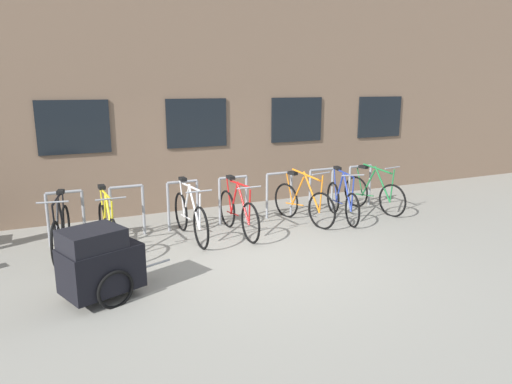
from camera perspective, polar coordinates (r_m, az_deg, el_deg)
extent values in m
plane|color=gray|center=(7.22, 0.90, -7.99)|extent=(42.00, 42.00, 0.00)
cube|color=#7A604C|center=(12.16, -11.35, 15.76)|extent=(28.00, 5.02, 6.47)
cube|color=black|center=(9.29, -21.71, 7.49)|extent=(1.30, 0.04, 1.00)
cube|color=black|center=(9.74, -7.36, 8.50)|extent=(1.30, 0.04, 1.00)
cube|color=black|center=(10.71, 5.11, 8.94)|extent=(1.30, 0.04, 1.00)
cube|color=black|center=(12.09, 15.13, 9.00)|extent=(1.30, 0.04, 1.00)
cylinder|color=gray|center=(8.25, -24.44, -3.24)|extent=(0.05, 0.05, 0.90)
cylinder|color=gray|center=(8.26, -20.61, -2.87)|extent=(0.05, 0.05, 0.90)
cylinder|color=gray|center=(8.15, -22.79, -0.02)|extent=(0.55, 0.05, 0.05)
cylinder|color=gray|center=(8.30, -17.54, -2.57)|extent=(0.05, 0.05, 0.90)
cylinder|color=gray|center=(8.38, -13.80, -2.19)|extent=(0.05, 0.05, 0.90)
cylinder|color=gray|center=(8.24, -15.85, 0.63)|extent=(0.55, 0.05, 0.05)
cylinder|color=gray|center=(8.48, -10.84, -1.88)|extent=(0.05, 0.05, 0.90)
cylinder|color=gray|center=(8.62, -7.29, -1.50)|extent=(0.05, 0.05, 0.90)
cylinder|color=gray|center=(8.44, -9.16, 1.26)|extent=(0.55, 0.05, 0.05)
cylinder|color=gray|center=(8.76, -4.50, -1.20)|extent=(0.05, 0.05, 0.90)
cylinder|color=gray|center=(8.96, -1.19, -0.84)|extent=(0.05, 0.05, 0.90)
cylinder|color=gray|center=(8.76, -2.86, 1.83)|extent=(0.55, 0.05, 0.05)
cylinder|color=gray|center=(9.15, 1.37, -0.56)|extent=(0.05, 0.05, 0.90)
cylinder|color=gray|center=(9.40, 4.39, -0.22)|extent=(0.05, 0.05, 0.90)
cylinder|color=gray|center=(9.18, 2.93, 2.34)|extent=(0.55, 0.05, 0.05)
cylinder|color=gray|center=(9.62, 6.71, 0.03)|extent=(0.05, 0.05, 0.90)
cylinder|color=gray|center=(9.92, 9.43, 0.33)|extent=(0.05, 0.05, 0.90)
cylinder|color=gray|center=(9.68, 8.18, 2.77)|extent=(0.55, 0.05, 0.05)
cylinder|color=gray|center=(10.17, 11.52, 0.56)|extent=(0.05, 0.05, 0.90)
cylinder|color=gray|center=(10.51, 13.94, 0.83)|extent=(0.05, 0.05, 0.90)
cylinder|color=gray|center=(10.26, 12.87, 3.15)|extent=(0.55, 0.05, 0.05)
torus|color=black|center=(8.67, -3.60, -2.11)|extent=(0.05, 0.71, 0.71)
torus|color=black|center=(7.77, -0.70, -3.87)|extent=(0.05, 0.71, 0.71)
cylinder|color=red|center=(7.94, -1.58, -1.53)|extent=(0.04, 0.49, 0.65)
cylinder|color=red|center=(8.29, -2.71, -0.80)|extent=(0.04, 0.36, 0.68)
cylinder|color=red|center=(8.01, -2.08, 1.02)|extent=(0.05, 0.79, 0.07)
cylinder|color=red|center=(8.45, -2.93, -2.68)|extent=(0.03, 0.51, 0.07)
cylinder|color=red|center=(8.51, -3.40, -0.27)|extent=(0.03, 0.20, 0.62)
cylinder|color=red|center=(7.71, -0.79, -1.77)|extent=(0.03, 0.08, 0.58)
cube|color=black|center=(8.36, -3.19, 1.84)|extent=(0.10, 0.20, 0.06)
cylinder|color=gray|center=(7.66, -0.88, 0.56)|extent=(0.44, 0.03, 0.03)
torus|color=black|center=(8.27, -22.56, -3.88)|extent=(0.17, 0.69, 0.70)
torus|color=black|center=(7.36, -23.60, -5.98)|extent=(0.17, 0.69, 0.70)
cylinder|color=black|center=(7.53, -23.47, -3.38)|extent=(0.12, 0.46, 0.66)
cylinder|color=black|center=(7.88, -23.06, -2.69)|extent=(0.10, 0.33, 0.65)
cylinder|color=black|center=(7.60, -23.51, -0.77)|extent=(0.17, 0.72, 0.05)
cylinder|color=black|center=(8.05, -22.79, -4.53)|extent=(0.11, 0.48, 0.07)
cylinder|color=black|center=(8.11, -22.83, -2.08)|extent=(0.06, 0.20, 0.59)
cylinder|color=black|center=(7.30, -23.78, -3.71)|extent=(0.04, 0.08, 0.60)
cube|color=black|center=(7.95, -23.12, 0.01)|extent=(0.14, 0.22, 0.06)
cylinder|color=gray|center=(7.24, -23.98, -1.17)|extent=(0.44, 0.11, 0.03)
torus|color=black|center=(9.74, 9.56, -0.71)|extent=(0.20, 0.66, 0.67)
torus|color=black|center=(8.83, 11.88, -2.23)|extent=(0.20, 0.66, 0.67)
cylinder|color=#233893|center=(9.01, 11.28, 0.01)|extent=(0.15, 0.48, 0.70)
cylinder|color=#233893|center=(9.36, 10.36, 0.55)|extent=(0.12, 0.36, 0.70)
cylinder|color=#233893|center=(9.09, 10.98, 2.33)|extent=(0.22, 0.77, 0.04)
cylinder|color=#233893|center=(9.52, 10.09, -1.20)|extent=(0.14, 0.50, 0.07)
cylinder|color=#233893|center=(9.59, 9.82, 1.00)|extent=(0.07, 0.20, 0.64)
cylinder|color=#233893|center=(8.78, 11.91, -0.20)|extent=(0.05, 0.08, 0.63)
cube|color=black|center=(9.44, 10.09, 2.95)|extent=(0.14, 0.22, 0.06)
cylinder|color=gray|center=(8.73, 11.95, 2.05)|extent=(0.43, 0.13, 0.03)
torus|color=black|center=(10.35, 12.31, 0.03)|extent=(0.16, 0.68, 0.69)
torus|color=black|center=(9.73, 16.57, -1.04)|extent=(0.16, 0.68, 0.69)
cylinder|color=#1E7238|center=(9.83, 15.45, 0.95)|extent=(0.12, 0.48, 0.71)
cylinder|color=#1E7238|center=(10.08, 13.78, 1.07)|extent=(0.09, 0.35, 0.62)
cylinder|color=#1E7238|center=(9.87, 14.85, 2.81)|extent=(0.17, 0.76, 0.13)
cylinder|color=#1E7238|center=(10.20, 13.32, -0.36)|extent=(0.11, 0.50, 0.07)
cylinder|color=#1E7238|center=(10.24, 12.75, 1.44)|extent=(0.06, 0.20, 0.56)
cylinder|color=#1E7238|center=(9.67, 16.58, 0.84)|extent=(0.04, 0.08, 0.65)
cube|color=black|center=(10.12, 13.21, 3.05)|extent=(0.13, 0.21, 0.06)
cylinder|color=gray|center=(9.62, 16.60, 2.91)|extent=(0.44, 0.10, 0.03)
torus|color=black|center=(9.31, 3.77, -1.06)|extent=(0.19, 0.70, 0.71)
torus|color=black|center=(8.60, 8.16, -2.34)|extent=(0.19, 0.70, 0.71)
cylinder|color=orange|center=(8.72, 6.94, 0.00)|extent=(0.14, 0.48, 0.74)
cylinder|color=orange|center=(9.00, 5.22, 0.10)|extent=(0.11, 0.35, 0.63)
cylinder|color=orange|center=(8.77, 6.26, 2.13)|extent=(0.20, 0.77, 0.14)
cylinder|color=orange|center=(9.13, 4.80, -1.52)|extent=(0.13, 0.50, 0.07)
cylinder|color=orange|center=(9.18, 4.17, 0.53)|extent=(0.07, 0.20, 0.57)
cylinder|color=orange|center=(8.54, 8.11, -0.14)|extent=(0.04, 0.08, 0.67)
cube|color=black|center=(9.05, 4.57, 2.35)|extent=(0.14, 0.22, 0.06)
cylinder|color=gray|center=(8.48, 8.07, 2.29)|extent=(0.44, 0.12, 0.03)
torus|color=black|center=(8.20, -18.49, -3.67)|extent=(0.06, 0.71, 0.70)
torus|color=black|center=(7.20, -17.19, -5.86)|extent=(0.06, 0.71, 0.70)
cylinder|color=yellow|center=(7.39, -17.73, -3.13)|extent=(0.05, 0.51, 0.68)
cylinder|color=yellow|center=(7.78, -18.24, -2.30)|extent=(0.05, 0.38, 0.70)
cylinder|color=yellow|center=(7.48, -18.13, -0.29)|extent=(0.06, 0.83, 0.05)
cylinder|color=yellow|center=(7.95, -18.19, -4.34)|extent=(0.04, 0.53, 0.07)
cylinder|color=yellow|center=(8.03, -18.55, -1.69)|extent=(0.03, 0.20, 0.64)
cylinder|color=yellow|center=(7.13, -17.39, -3.47)|extent=(0.03, 0.08, 0.61)
cube|color=black|center=(7.87, -18.63, 0.59)|extent=(0.11, 0.20, 0.06)
cylinder|color=gray|center=(7.07, -17.61, -0.80)|extent=(0.44, 0.04, 0.03)
torus|color=black|center=(8.55, -9.30, -2.44)|extent=(0.05, 0.72, 0.72)
torus|color=black|center=(7.54, -6.86, -4.44)|extent=(0.05, 0.72, 0.72)
cylinder|color=silver|center=(7.74, -7.64, -2.01)|extent=(0.05, 0.53, 0.64)
cylinder|color=silver|center=(8.14, -8.62, -1.14)|extent=(0.04, 0.40, 0.68)
cylinder|color=silver|center=(7.84, -8.14, 0.66)|extent=(0.05, 0.87, 0.08)
cylinder|color=silver|center=(8.30, -8.74, -3.07)|extent=(0.03, 0.55, 0.07)
cylinder|color=silver|center=(8.39, -9.19, -0.56)|extent=(0.03, 0.20, 0.62)
cylinder|color=silver|center=(7.49, -6.98, -2.31)|extent=(0.03, 0.08, 0.57)
cube|color=black|center=(8.23, -9.09, 1.59)|extent=(0.10, 0.20, 0.06)
cylinder|color=gray|center=(7.43, -7.11, 0.07)|extent=(0.44, 0.03, 0.03)
cube|color=black|center=(6.04, -18.68, -8.94)|extent=(1.05, 0.88, 0.56)
cube|color=black|center=(5.87, -19.74, -5.50)|extent=(0.83, 0.77, 0.24)
torus|color=black|center=(6.38, -19.93, -9.59)|extent=(0.46, 0.20, 0.48)
torus|color=black|center=(5.83, -17.04, -11.54)|extent=(0.46, 0.20, 0.48)
cylinder|color=gray|center=(6.42, -12.75, -8.83)|extent=(0.53, 0.22, 0.03)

